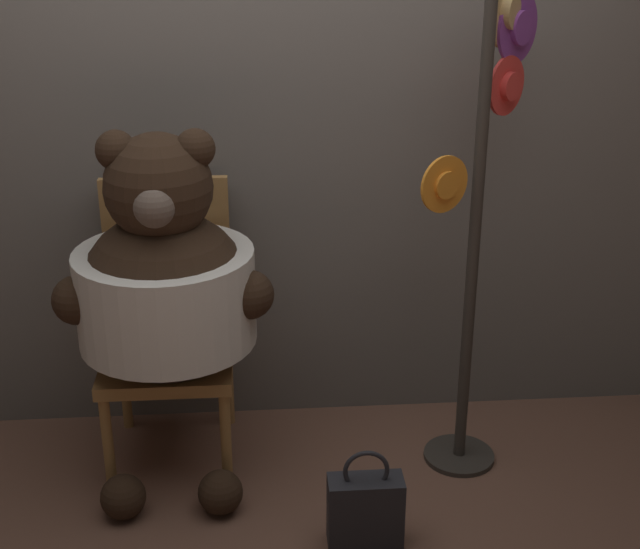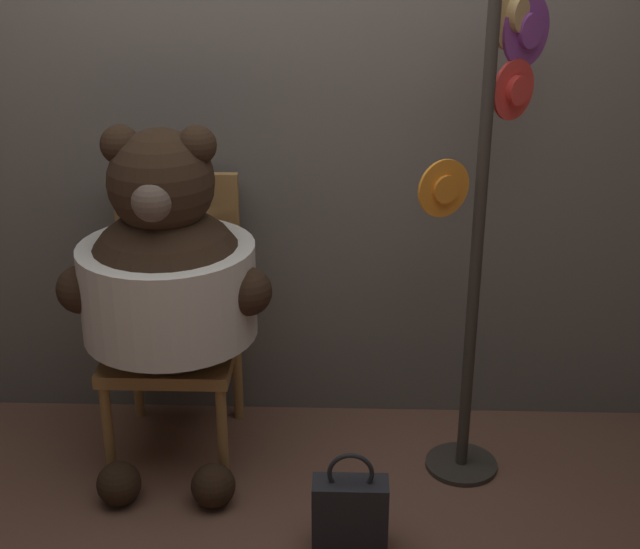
{
  "view_description": "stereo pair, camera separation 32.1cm",
  "coord_description": "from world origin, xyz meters",
  "px_view_note": "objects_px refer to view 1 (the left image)",
  "views": [
    {
      "loc": [
        -0.01,
        -2.85,
        2.06
      ],
      "look_at": [
        0.21,
        0.11,
        0.81
      ],
      "focal_mm": 50.0,
      "sensor_mm": 36.0,
      "label": 1
    },
    {
      "loc": [
        0.31,
        -2.85,
        2.06
      ],
      "look_at": [
        0.21,
        0.11,
        0.81
      ],
      "focal_mm": 50.0,
      "sensor_mm": 36.0,
      "label": 2
    }
  ],
  "objects_px": {
    "teddy_bear": "(165,286)",
    "hat_display_rack": "(483,193)",
    "chair": "(169,320)",
    "handbag_on_ground": "(365,510)"
  },
  "relations": [
    {
      "from": "hat_display_rack",
      "to": "chair",
      "type": "bearing_deg",
      "value": 172.0
    },
    {
      "from": "teddy_bear",
      "to": "hat_display_rack",
      "type": "relative_size",
      "value": 0.74
    },
    {
      "from": "teddy_bear",
      "to": "chair",
      "type": "bearing_deg",
      "value": 95.35
    },
    {
      "from": "hat_display_rack",
      "to": "handbag_on_ground",
      "type": "height_order",
      "value": "hat_display_rack"
    },
    {
      "from": "chair",
      "to": "hat_display_rack",
      "type": "relative_size",
      "value": 0.59
    },
    {
      "from": "teddy_bear",
      "to": "hat_display_rack",
      "type": "xyz_separation_m",
      "value": [
        1.14,
        0.03,
        0.31
      ]
    },
    {
      "from": "hat_display_rack",
      "to": "handbag_on_ground",
      "type": "distance_m",
      "value": 1.18
    },
    {
      "from": "chair",
      "to": "handbag_on_ground",
      "type": "distance_m",
      "value": 1.05
    },
    {
      "from": "chair",
      "to": "teddy_bear",
      "type": "xyz_separation_m",
      "value": [
        0.02,
        -0.19,
        0.23
      ]
    },
    {
      "from": "teddy_bear",
      "to": "hat_display_rack",
      "type": "bearing_deg",
      "value": 1.37
    }
  ]
}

